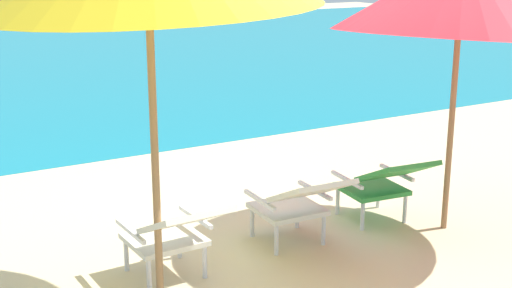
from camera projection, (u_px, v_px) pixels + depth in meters
The scene contains 4 objects.
ground_plane at pixel (115, 137), 9.09m from camera, with size 40.00×40.00×0.00m, color beige.
lounge_chair_left at pixel (174, 231), 4.92m from camera, with size 0.56×0.89×0.68m.
lounge_chair_center at pixel (299, 201), 5.52m from camera, with size 0.58×0.90×0.68m.
lounge_chair_right at pixel (383, 181), 6.01m from camera, with size 0.63×0.93×0.68m.
Camera 1 is at (-2.89, -4.51, 2.29)m, focal length 48.74 mm.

